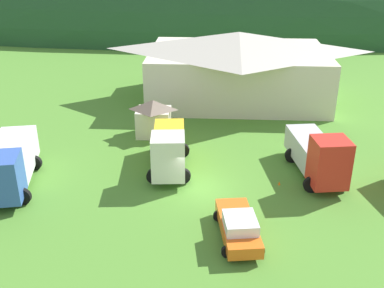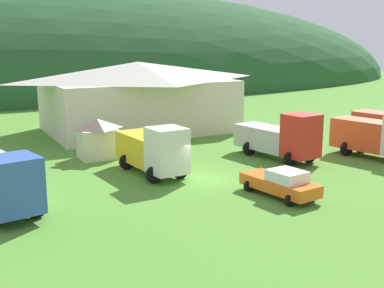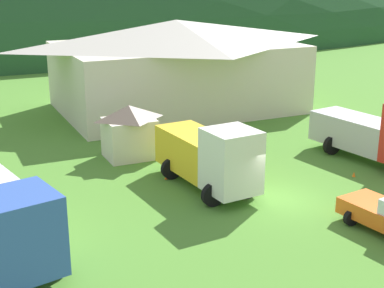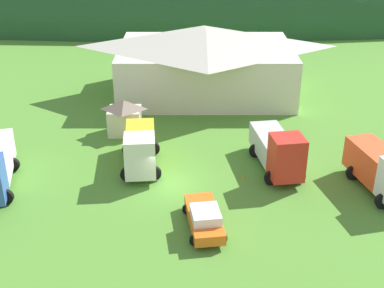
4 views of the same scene
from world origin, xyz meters
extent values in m
plane|color=#4C842D|center=(0.00, 0.00, 0.00)|extent=(200.00, 200.00, 0.00)
ellipsoid|color=#234C28|center=(0.00, 69.41, 0.00)|extent=(172.52, 60.00, 38.62)
cube|color=beige|center=(3.17, 19.04, 2.54)|extent=(17.36, 11.71, 5.07)
pyramid|color=#B7B2A3|center=(3.17, 19.04, 5.96)|extent=(18.75, 12.64, 1.78)
cube|color=beige|center=(-4.07, 9.15, 1.15)|extent=(2.76, 2.34, 2.29)
pyramid|color=#6B5B4C|center=(-4.07, 9.15, 2.69)|extent=(2.98, 2.53, 0.80)
cube|color=#3356AD|center=(-11.90, -2.48, 1.96)|extent=(2.91, 2.90, 2.83)
cube|color=black|center=(-11.87, -2.60, 2.59)|extent=(1.70, 2.19, 0.91)
cylinder|color=black|center=(-10.84, -2.26, 0.55)|extent=(1.10, 0.30, 1.10)
cylinder|color=black|center=(-11.82, 2.35, 0.55)|extent=(1.10, 0.30, 1.10)
cube|color=silver|center=(-1.97, 0.93, 2.02)|extent=(2.39, 2.43, 2.95)
cube|color=black|center=(-1.96, 0.82, 2.67)|extent=(1.34, 1.90, 0.94)
cube|color=gold|center=(-2.26, 4.30, 1.54)|extent=(2.58, 4.69, 1.99)
cylinder|color=black|center=(-1.02, 1.01, 0.55)|extent=(1.10, 0.30, 1.10)
cylinder|color=black|center=(-2.92, 0.85, 0.55)|extent=(1.10, 0.30, 1.10)
cylinder|color=black|center=(-1.36, 5.06, 0.55)|extent=(1.10, 0.30, 1.10)
cylinder|color=black|center=(-3.27, 4.90, 0.55)|extent=(1.10, 0.30, 1.10)
cube|color=red|center=(8.49, 0.45, 2.14)|extent=(2.56, 2.43, 3.18)
cube|color=black|center=(8.51, 0.34, 2.84)|extent=(1.46, 1.86, 1.02)
cube|color=#B2B2B7|center=(7.95, 4.04, 1.43)|extent=(3.01, 5.43, 1.75)
cylinder|color=black|center=(9.47, 0.59, 0.55)|extent=(1.10, 0.30, 1.10)
cylinder|color=black|center=(7.52, 0.30, 0.55)|extent=(1.10, 0.30, 1.10)
cylinder|color=black|center=(8.81, 4.95, 0.55)|extent=(1.10, 0.30, 1.10)
cylinder|color=black|center=(6.87, 4.66, 0.55)|extent=(1.10, 0.30, 1.10)
cube|color=#E04C23|center=(14.71, 0.62, 1.70)|extent=(3.16, 4.84, 2.29)
cylinder|color=black|center=(15.50, 1.49, 0.55)|extent=(1.10, 0.30, 1.10)
cylinder|color=black|center=(13.63, 1.06, 0.55)|extent=(1.10, 0.30, 1.10)
cylinder|color=black|center=(22.01, 5.20, 0.55)|extent=(1.10, 0.30, 1.10)
cylinder|color=black|center=(20.01, 4.75, 0.55)|extent=(1.10, 0.30, 1.10)
cube|color=orange|center=(2.52, -5.00, 0.69)|extent=(2.56, 5.19, 0.70)
cube|color=silver|center=(2.60, -5.59, 1.35)|extent=(1.99, 2.21, 0.62)
cylinder|color=black|center=(3.57, -6.56, 0.34)|extent=(0.68, 0.24, 0.68)
cylinder|color=black|center=(1.95, -6.79, 0.34)|extent=(0.68, 0.24, 0.68)
cylinder|color=black|center=(3.09, -3.21, 0.34)|extent=(0.68, 0.24, 0.68)
cylinder|color=black|center=(1.47, -3.44, 0.34)|extent=(0.68, 0.24, 0.68)
cone|color=orange|center=(-3.53, 4.98, 0.00)|extent=(0.36, 0.36, 0.53)
cone|color=orange|center=(5.54, 1.14, 0.00)|extent=(0.36, 0.36, 0.51)
camera|label=1|loc=(1.23, -26.61, 15.53)|focal=43.31mm
camera|label=2|loc=(-14.96, -27.76, 9.00)|focal=47.09mm
camera|label=3|loc=(-13.81, -20.28, 10.34)|focal=52.38mm
camera|label=4|loc=(1.77, -31.96, 19.11)|focal=48.29mm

